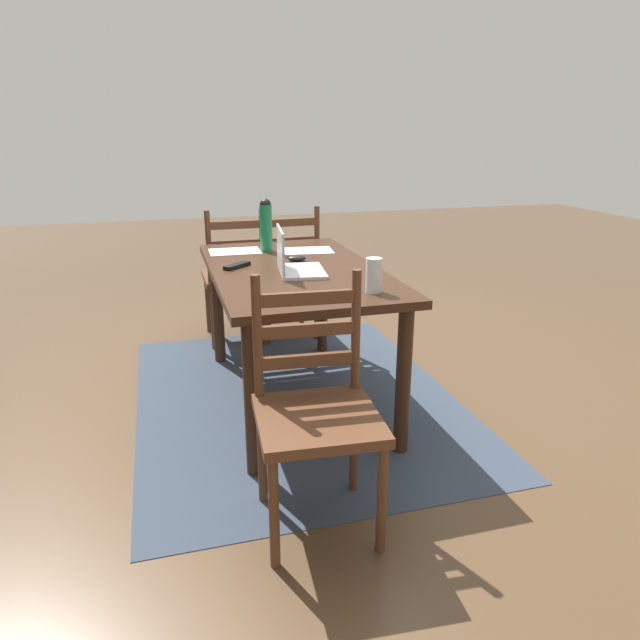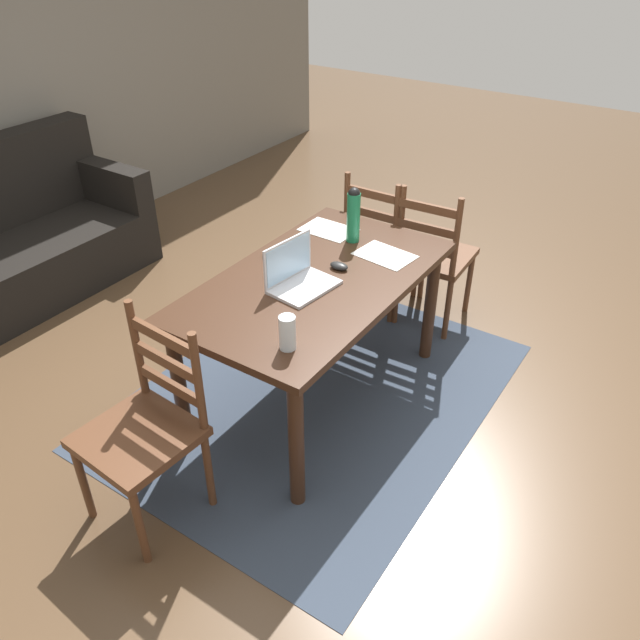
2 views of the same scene
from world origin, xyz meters
name	(u,v)px [view 2 (image 2 of 2)]	position (x,y,z in m)	size (l,w,h in m)	color
ground_plane	(316,394)	(0.00, 0.00, 0.00)	(14.00, 14.00, 0.00)	brown
area_rug	(316,394)	(0.00, 0.00, 0.00)	(2.21, 1.73, 0.01)	#333D4C
dining_table	(316,295)	(0.00, 0.00, 0.65)	(1.50, 0.85, 0.76)	#382114
chair_right_far	(384,243)	(1.04, 0.17, 0.46)	(0.44, 0.44, 0.95)	#56331E
chair_left_far	(145,430)	(-1.04, 0.17, 0.46)	(0.47, 0.47, 0.95)	#56331E
chair_right_near	(432,257)	(1.04, -0.17, 0.46)	(0.46, 0.46, 0.95)	#56331E
couch	(10,245)	(-0.21, 2.38, 0.36)	(1.80, 0.80, 1.00)	black
laptop	(297,275)	(-0.11, 0.03, 0.81)	(0.34, 0.26, 0.23)	silver
water_bottle	(353,214)	(0.45, 0.06, 0.91)	(0.07, 0.07, 0.31)	#197247
drinking_glass	(287,333)	(-0.55, -0.23, 0.83)	(0.07, 0.07, 0.15)	silver
computer_mouse	(339,266)	(0.14, -0.05, 0.77)	(0.06, 0.10, 0.03)	black
tv_remote	(279,254)	(0.08, 0.29, 0.77)	(0.04, 0.17, 0.02)	black
paper_stack_left	(328,230)	(0.49, 0.24, 0.76)	(0.21, 0.30, 0.00)	white
paper_stack_right	(385,255)	(0.39, -0.17, 0.76)	(0.21, 0.30, 0.00)	white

